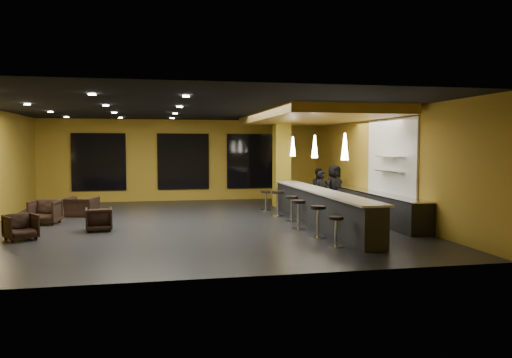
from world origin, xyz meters
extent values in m
cube|color=black|center=(0.00, 0.00, -0.05)|extent=(12.00, 13.00, 0.10)
cube|color=black|center=(0.00, 0.00, 3.55)|extent=(12.00, 13.00, 0.10)
cube|color=olive|center=(0.00, 6.55, 1.75)|extent=(12.00, 0.10, 3.50)
cube|color=olive|center=(0.00, -6.55, 1.75)|extent=(12.00, 0.10, 3.50)
cube|color=olive|center=(6.05, 0.00, 1.75)|extent=(0.10, 13.00, 3.50)
cube|color=#AF8533|center=(4.00, 1.00, 3.36)|extent=(3.60, 8.00, 0.28)
cube|color=black|center=(-3.50, 6.44, 1.70)|extent=(2.20, 0.06, 2.40)
cube|color=black|center=(0.00, 6.44, 1.70)|extent=(2.20, 0.06, 2.40)
cube|color=black|center=(3.00, 6.44, 1.70)|extent=(2.20, 0.06, 2.40)
cube|color=white|center=(5.96, -1.00, 2.00)|extent=(0.06, 3.20, 2.40)
cube|color=black|center=(3.65, -1.00, 0.50)|extent=(0.60, 8.00, 1.00)
cube|color=beige|center=(3.65, -1.00, 1.02)|extent=(0.78, 8.10, 0.05)
cube|color=black|center=(5.65, -0.50, 0.43)|extent=(0.70, 6.00, 0.86)
cube|color=silver|center=(5.65, -0.50, 0.89)|extent=(0.72, 6.00, 0.03)
cube|color=silver|center=(5.82, -1.20, 1.60)|extent=(0.30, 1.50, 0.03)
cube|color=silver|center=(5.82, -1.20, 2.05)|extent=(0.30, 1.50, 0.03)
cube|color=#A99125|center=(3.65, 3.60, 1.75)|extent=(0.60, 0.60, 3.50)
cone|color=white|center=(3.65, -3.00, 2.35)|extent=(0.20, 0.20, 0.70)
cone|color=white|center=(3.65, -0.50, 2.35)|extent=(0.20, 0.20, 0.70)
cone|color=white|center=(3.65, 2.00, 2.35)|extent=(0.20, 0.20, 0.70)
imported|color=black|center=(4.54, 1.37, 0.75)|extent=(0.58, 0.41, 1.50)
imported|color=black|center=(4.84, 2.51, 0.76)|extent=(0.83, 0.69, 1.53)
imported|color=black|center=(5.25, 2.05, 0.84)|extent=(0.97, 0.82, 1.68)
imported|color=black|center=(-4.53, -1.92, 0.33)|extent=(0.98, 0.98, 0.66)
imported|color=black|center=(-2.75, -0.87, 0.33)|extent=(0.78, 0.80, 0.66)
imported|color=black|center=(-4.47, 0.67, 0.37)|extent=(0.92, 0.94, 0.74)
imported|color=black|center=(-3.65, 2.27, 0.32)|extent=(1.19, 1.11, 0.63)
cylinder|color=silver|center=(2.94, -4.30, 0.01)|extent=(0.37, 0.37, 0.03)
cylinder|color=silver|center=(2.94, -4.30, 0.34)|extent=(0.06, 0.06, 0.64)
cylinder|color=black|center=(2.94, -4.30, 0.68)|extent=(0.35, 0.35, 0.07)
cylinder|color=silver|center=(2.91, -3.07, 0.02)|extent=(0.42, 0.42, 0.03)
cylinder|color=silver|center=(2.91, -3.07, 0.39)|extent=(0.07, 0.07, 0.74)
cylinder|color=black|center=(2.91, -3.07, 0.79)|extent=(0.40, 0.40, 0.08)
cylinder|color=silver|center=(2.78, -1.73, 0.02)|extent=(0.42, 0.42, 0.03)
cylinder|color=silver|center=(2.78, -1.73, 0.39)|extent=(0.07, 0.07, 0.74)
cylinder|color=black|center=(2.78, -1.73, 0.79)|extent=(0.40, 0.40, 0.08)
cylinder|color=silver|center=(2.96, -0.36, 0.02)|extent=(0.41, 0.41, 0.03)
cylinder|color=silver|center=(2.96, -0.36, 0.38)|extent=(0.07, 0.07, 0.72)
cylinder|color=black|center=(2.96, -0.36, 0.77)|extent=(0.39, 0.39, 0.08)
cylinder|color=silver|center=(2.84, 0.92, 0.02)|extent=(0.44, 0.44, 0.03)
cylinder|color=silver|center=(2.84, 0.92, 0.40)|extent=(0.08, 0.08, 0.76)
cylinder|color=black|center=(2.84, 0.92, 0.82)|extent=(0.41, 0.41, 0.09)
cylinder|color=silver|center=(2.77, 2.49, 0.01)|extent=(0.36, 0.36, 0.03)
cylinder|color=silver|center=(2.77, 2.49, 0.34)|extent=(0.06, 0.06, 0.64)
cylinder|color=black|center=(2.77, 2.49, 0.68)|extent=(0.35, 0.35, 0.07)
camera|label=1|loc=(-1.19, -15.26, 2.37)|focal=35.00mm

